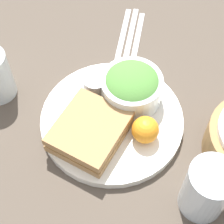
{
  "coord_description": "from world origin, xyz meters",
  "views": [
    {
      "loc": [
        0.38,
        0.1,
        0.64
      ],
      "look_at": [
        0.0,
        0.0,
        0.04
      ],
      "focal_mm": 60.0,
      "sensor_mm": 36.0,
      "label": 1
    }
  ],
  "objects_px": {
    "fork": "(123,33)",
    "knife": "(131,34)",
    "dressing_cup": "(96,85)",
    "drink_glass": "(207,190)",
    "sandwich": "(90,131)",
    "salad_bowl": "(132,87)",
    "spoon": "(138,35)",
    "plate": "(112,120)"
  },
  "relations": [
    {
      "from": "drink_glass",
      "to": "knife",
      "type": "distance_m",
      "value": 0.43
    },
    {
      "from": "plate",
      "to": "dressing_cup",
      "type": "bearing_deg",
      "value": -138.92
    },
    {
      "from": "dressing_cup",
      "to": "sandwich",
      "type": "bearing_deg",
      "value": 10.03
    },
    {
      "from": "salad_bowl",
      "to": "plate",
      "type": "bearing_deg",
      "value": -24.13
    },
    {
      "from": "plate",
      "to": "salad_bowl",
      "type": "xyz_separation_m",
      "value": [
        -0.06,
        0.03,
        0.05
      ]
    },
    {
      "from": "plate",
      "to": "spoon",
      "type": "bearing_deg",
      "value": 179.84
    },
    {
      "from": "spoon",
      "to": "dressing_cup",
      "type": "bearing_deg",
      "value": 161.73
    },
    {
      "from": "drink_glass",
      "to": "sandwich",
      "type": "bearing_deg",
      "value": -107.59
    },
    {
      "from": "plate",
      "to": "spoon",
      "type": "distance_m",
      "value": 0.25
    },
    {
      "from": "knife",
      "to": "spoon",
      "type": "relative_size",
      "value": 1.17
    },
    {
      "from": "plate",
      "to": "sandwich",
      "type": "height_order",
      "value": "sandwich"
    },
    {
      "from": "fork",
      "to": "knife",
      "type": "distance_m",
      "value": 0.02
    },
    {
      "from": "fork",
      "to": "knife",
      "type": "relative_size",
      "value": 0.95
    },
    {
      "from": "sandwich",
      "to": "salad_bowl",
      "type": "height_order",
      "value": "salad_bowl"
    },
    {
      "from": "drink_glass",
      "to": "salad_bowl",
      "type": "bearing_deg",
      "value": -137.08
    },
    {
      "from": "plate",
      "to": "sandwich",
      "type": "xyz_separation_m",
      "value": [
        0.05,
        -0.03,
        0.03
      ]
    },
    {
      "from": "dressing_cup",
      "to": "spoon",
      "type": "xyz_separation_m",
      "value": [
        -0.19,
        0.05,
        -0.04
      ]
    },
    {
      "from": "plate",
      "to": "knife",
      "type": "xyz_separation_m",
      "value": [
        -0.25,
        -0.02,
        -0.01
      ]
    },
    {
      "from": "drink_glass",
      "to": "fork",
      "type": "distance_m",
      "value": 0.44
    },
    {
      "from": "sandwich",
      "to": "knife",
      "type": "relative_size",
      "value": 0.91
    },
    {
      "from": "salad_bowl",
      "to": "drink_glass",
      "type": "distance_m",
      "value": 0.24
    },
    {
      "from": "salad_bowl",
      "to": "spoon",
      "type": "bearing_deg",
      "value": -172.72
    },
    {
      "from": "dressing_cup",
      "to": "fork",
      "type": "distance_m",
      "value": 0.2
    },
    {
      "from": "plate",
      "to": "drink_glass",
      "type": "height_order",
      "value": "drink_glass"
    },
    {
      "from": "drink_glass",
      "to": "spoon",
      "type": "relative_size",
      "value": 0.78
    },
    {
      "from": "salad_bowl",
      "to": "dressing_cup",
      "type": "relative_size",
      "value": 2.44
    },
    {
      "from": "dressing_cup",
      "to": "knife",
      "type": "distance_m",
      "value": 0.2
    },
    {
      "from": "dressing_cup",
      "to": "spoon",
      "type": "height_order",
      "value": "dressing_cup"
    },
    {
      "from": "sandwich",
      "to": "dressing_cup",
      "type": "xyz_separation_m",
      "value": [
        -0.11,
        -0.02,
        -0.0
      ]
    },
    {
      "from": "dressing_cup",
      "to": "spoon",
      "type": "bearing_deg",
      "value": 165.7
    },
    {
      "from": "plate",
      "to": "fork",
      "type": "height_order",
      "value": "plate"
    },
    {
      "from": "sandwich",
      "to": "spoon",
      "type": "bearing_deg",
      "value": 174.26
    },
    {
      "from": "plate",
      "to": "fork",
      "type": "distance_m",
      "value": 0.25
    },
    {
      "from": "knife",
      "to": "spoon",
      "type": "height_order",
      "value": "same"
    },
    {
      "from": "dressing_cup",
      "to": "knife",
      "type": "height_order",
      "value": "dressing_cup"
    },
    {
      "from": "spoon",
      "to": "salad_bowl",
      "type": "bearing_deg",
      "value": -176.69
    },
    {
      "from": "plate",
      "to": "knife",
      "type": "bearing_deg",
      "value": -176.03
    },
    {
      "from": "spoon",
      "to": "plate",
      "type": "bearing_deg",
      "value": 175.86
    },
    {
      "from": "plate",
      "to": "knife",
      "type": "relative_size",
      "value": 1.6
    },
    {
      "from": "dressing_cup",
      "to": "knife",
      "type": "bearing_deg",
      "value": 170.73
    },
    {
      "from": "salad_bowl",
      "to": "knife",
      "type": "bearing_deg",
      "value": -167.47
    },
    {
      "from": "drink_glass",
      "to": "spoon",
      "type": "xyz_separation_m",
      "value": [
        -0.37,
        -0.19,
        -0.06
      ]
    }
  ]
}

